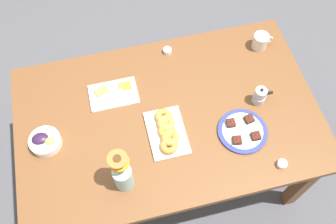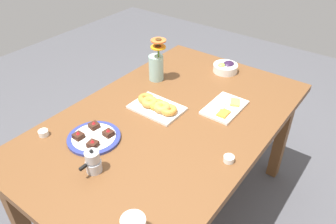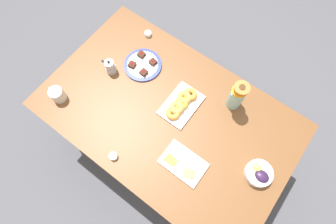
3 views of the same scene
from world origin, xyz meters
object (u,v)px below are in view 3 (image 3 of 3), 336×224
Objects in this scene: moka_pot at (110,67)px; flower_vase at (236,98)px; jam_cup_honey at (113,156)px; croissant_platter at (181,104)px; jam_cup_berry at (148,34)px; cheese_platter at (183,163)px; coffee_mug at (57,94)px; dessert_plate at (143,65)px; grape_bowl at (259,173)px; dining_table at (168,119)px.

flower_vase is at bearing -160.43° from moka_pot.
jam_cup_honey is at bearing 132.23° from moka_pot.
croissant_platter is 0.53m from moka_pot.
jam_cup_berry is at bearing -30.98° from croissant_platter.
cheese_platter is 0.37m from croissant_platter.
jam_cup_honey is (-0.53, 0.09, -0.03)m from coffee_mug.
croissant_platter is at bearing -172.13° from moka_pot.
flower_vase is at bearing -169.27° from dessert_plate.
coffee_mug is 1.12m from flower_vase.
jam_cup_berry is at bearing -39.35° from cheese_platter.
jam_cup_honey is at bearing 75.99° from croissant_platter.
coffee_mug is 0.90m from cheese_platter.
jam_cup_honey is 0.64m from dessert_plate.
moka_pot is (0.40, -0.44, 0.03)m from jam_cup_honey.
flower_vase is (0.35, -0.30, 0.07)m from grape_bowl.
croissant_platter is 0.39m from dessert_plate.
jam_cup_honey is 0.59m from moka_pot.
jam_cup_berry is at bearing -7.31° from flower_vase.
moka_pot is (0.49, -0.03, 0.13)m from dining_table.
grape_bowl is 0.62m from croissant_platter.
cheese_platter is 0.41m from jam_cup_honey.
flower_vase reaches higher than coffee_mug.
jam_cup_honey is at bearing 61.60° from flower_vase.
croissant_platter reaches higher than cheese_platter.
jam_cup_honey is (0.35, 0.21, 0.01)m from cheese_platter.
coffee_mug is 0.44× the size of croissant_platter.
moka_pot reaches higher than grape_bowl.
dessert_plate is (0.38, -0.08, -0.01)m from croissant_platter.
jam_cup_honey is 0.19× the size of dessert_plate.
croissant_platter is 2.35× the size of moka_pot.
coffee_mug is at bearing 32.60° from croissant_platter.
coffee_mug is at bearing 60.99° from dessert_plate.
grape_bowl is 1.00m from dessert_plate.
dining_table is at bearing -103.37° from jam_cup_honey.
dining_table is 6.15× the size of cheese_platter.
dessert_plate is 2.15× the size of moka_pot.
coffee_mug is at bearing 8.12° from cheese_platter.
flower_vase is at bearing -40.19° from grape_bowl.
croissant_platter is at bearing 38.44° from flower_vase.
cheese_platter is 0.71m from dessert_plate.
jam_cup_berry is 0.40× the size of moka_pot.
moka_pot is (1.13, -0.02, 0.02)m from grape_bowl.
coffee_mug is at bearing -9.14° from jam_cup_honey.
coffee_mug is 1.31m from grape_bowl.
cheese_platter is 0.51m from flower_vase.
grape_bowl is at bearing -179.10° from dining_table.
jam_cup_honey is at bearing 31.05° from cheese_platter.
croissant_platter is at bearing -147.40° from coffee_mug.
cheese_platter reaches higher than dining_table.
moka_pot is at bearing -0.86° from grape_bowl.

